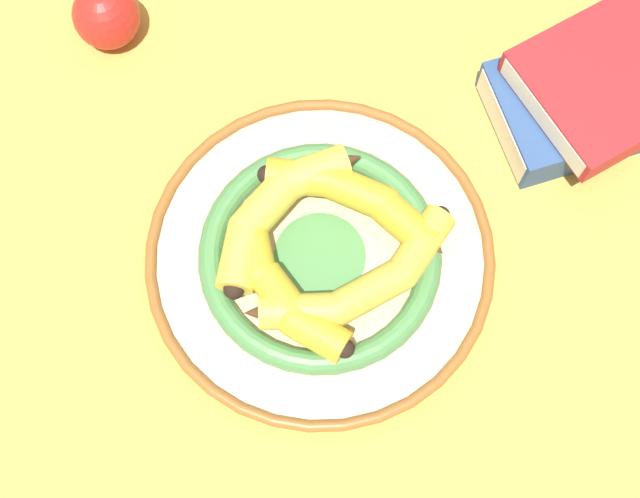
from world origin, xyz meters
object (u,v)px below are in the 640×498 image
object	(u,v)px
banana_b	(280,289)
book_stack	(607,88)
decorative_bowl	(320,257)
apple	(106,16)
banana_c	(360,285)
banana_d	(357,198)
banana_a	(277,208)

from	to	relation	value
banana_b	book_stack	bearing A→B (deg)	87.10
decorative_bowl	apple	size ratio (longest dim) A/B	4.05
banana_c	banana_d	xyz separation A→B (m)	(-0.01, 0.08, 0.00)
banana_c	decorative_bowl	bearing A→B (deg)	104.61
book_stack	apple	size ratio (longest dim) A/B	3.05
banana_b	banana_c	xyz separation A→B (m)	(0.07, 0.01, -0.00)
decorative_bowl	banana_d	xyz separation A→B (m)	(0.03, 0.05, 0.03)
decorative_bowl	banana_a	xyz separation A→B (m)	(-0.04, 0.03, 0.03)
decorative_bowl	banana_b	xyz separation A→B (m)	(-0.03, -0.04, 0.03)
banana_c	book_stack	distance (m)	0.31
decorative_bowl	banana_d	distance (m)	0.06
banana_b	banana_c	bearing A→B (deg)	57.22
banana_b	apple	bearing A→B (deg)	175.24
decorative_bowl	banana_a	bearing A→B (deg)	141.48
banana_c	banana_d	size ratio (longest dim) A/B	1.02
banana_a	banana_d	size ratio (longest dim) A/B	0.87
banana_c	banana_d	distance (m)	0.08
banana_a	banana_c	world-z (taller)	banana_a
banana_c	book_stack	bearing A→B (deg)	10.55
decorative_bowl	banana_a	size ratio (longest dim) A/B	2.07
decorative_bowl	apple	distance (m)	0.32
apple	book_stack	bearing A→B (deg)	-6.13
banana_a	book_stack	world-z (taller)	book_stack
banana_b	banana_c	world-z (taller)	same
decorative_bowl	book_stack	size ratio (longest dim) A/B	1.33
apple	banana_a	bearing A→B (deg)	-47.15
decorative_bowl	banana_c	bearing A→B (deg)	-42.47
book_stack	banana_d	bearing A→B (deg)	-0.45
banana_d	book_stack	distance (m)	0.27
banana_c	apple	size ratio (longest dim) A/B	2.30
decorative_bowl	banana_c	distance (m)	0.06
banana_b	apple	distance (m)	0.34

